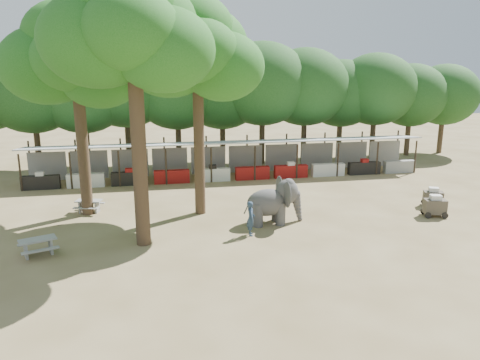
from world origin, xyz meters
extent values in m
plane|color=brown|center=(0.00, 0.00, 0.00)|extent=(100.00, 100.00, 0.00)
cube|color=#AFB2B7|center=(0.00, 14.00, 2.50)|extent=(28.00, 2.99, 0.39)
cylinder|color=#2D2319|center=(-12.60, 12.65, 1.20)|extent=(0.12, 0.12, 2.40)
cylinder|color=#2D2319|center=(-12.60, 15.35, 1.40)|extent=(0.12, 0.12, 2.80)
cube|color=black|center=(-12.60, 12.90, 0.45)|extent=(2.38, 0.50, 0.90)
cube|color=gray|center=(-12.60, 15.30, 1.00)|extent=(2.52, 0.12, 2.00)
cylinder|color=#2D2319|center=(-9.80, 12.65, 1.20)|extent=(0.12, 0.12, 2.40)
cylinder|color=#2D2319|center=(-9.80, 15.35, 1.40)|extent=(0.12, 0.12, 2.80)
cube|color=silver|center=(-9.80, 12.90, 0.45)|extent=(2.38, 0.50, 0.90)
cube|color=gray|center=(-9.80, 15.30, 1.00)|extent=(2.52, 0.12, 2.00)
cylinder|color=#2D2319|center=(-7.00, 12.65, 1.20)|extent=(0.12, 0.12, 2.40)
cylinder|color=#2D2319|center=(-7.00, 15.35, 1.40)|extent=(0.12, 0.12, 2.80)
cube|color=black|center=(-7.00, 12.90, 0.45)|extent=(2.38, 0.50, 0.90)
cube|color=gray|center=(-7.00, 15.30, 1.00)|extent=(2.52, 0.12, 2.00)
cylinder|color=#2D2319|center=(-4.20, 12.65, 1.20)|extent=(0.12, 0.12, 2.40)
cylinder|color=#2D2319|center=(-4.20, 15.35, 1.40)|extent=(0.12, 0.12, 2.80)
cube|color=maroon|center=(-4.20, 12.90, 0.45)|extent=(2.38, 0.50, 0.90)
cube|color=gray|center=(-4.20, 15.30, 1.00)|extent=(2.52, 0.12, 2.00)
cylinder|color=#2D2319|center=(-1.40, 12.65, 1.20)|extent=(0.12, 0.12, 2.40)
cylinder|color=#2D2319|center=(-1.40, 15.35, 1.40)|extent=(0.12, 0.12, 2.80)
cube|color=silver|center=(-1.40, 12.90, 0.45)|extent=(2.38, 0.50, 0.90)
cube|color=gray|center=(-1.40, 15.30, 1.00)|extent=(2.52, 0.12, 2.00)
cylinder|color=#2D2319|center=(1.40, 12.65, 1.20)|extent=(0.12, 0.12, 2.40)
cylinder|color=#2D2319|center=(1.40, 15.35, 1.40)|extent=(0.12, 0.12, 2.80)
cube|color=maroon|center=(1.40, 12.90, 0.45)|extent=(2.38, 0.50, 0.90)
cube|color=gray|center=(1.40, 15.30, 1.00)|extent=(2.52, 0.12, 2.00)
cylinder|color=#2D2319|center=(4.20, 12.65, 1.20)|extent=(0.12, 0.12, 2.40)
cylinder|color=#2D2319|center=(4.20, 15.35, 1.40)|extent=(0.12, 0.12, 2.80)
cube|color=maroon|center=(4.20, 12.90, 0.45)|extent=(2.38, 0.50, 0.90)
cube|color=gray|center=(4.20, 15.30, 1.00)|extent=(2.52, 0.12, 2.00)
cylinder|color=#2D2319|center=(7.00, 12.65, 1.20)|extent=(0.12, 0.12, 2.40)
cylinder|color=#2D2319|center=(7.00, 15.35, 1.40)|extent=(0.12, 0.12, 2.80)
cube|color=silver|center=(7.00, 12.90, 0.45)|extent=(2.38, 0.50, 0.90)
cube|color=gray|center=(7.00, 15.30, 1.00)|extent=(2.52, 0.12, 2.00)
cylinder|color=#2D2319|center=(9.80, 12.65, 1.20)|extent=(0.12, 0.12, 2.40)
cylinder|color=#2D2319|center=(9.80, 15.35, 1.40)|extent=(0.12, 0.12, 2.80)
cube|color=black|center=(9.80, 12.90, 0.45)|extent=(2.38, 0.50, 0.90)
cube|color=gray|center=(9.80, 15.30, 1.00)|extent=(2.52, 0.12, 2.00)
cylinder|color=#2D2319|center=(12.60, 12.65, 1.20)|extent=(0.12, 0.12, 2.40)
cylinder|color=#2D2319|center=(12.60, 15.35, 1.40)|extent=(0.12, 0.12, 2.80)
cube|color=gray|center=(12.60, 12.90, 0.45)|extent=(2.38, 0.50, 0.90)
cube|color=gray|center=(12.60, 15.30, 1.00)|extent=(2.52, 0.12, 2.00)
cylinder|color=#332316|center=(-9.00, 7.00, 4.60)|extent=(0.60, 0.60, 9.20)
cone|color=#332316|center=(-9.00, 7.00, 9.20)|extent=(0.57, 0.57, 2.88)
ellipsoid|color=#145213|center=(-10.40, 7.30, 7.82)|extent=(4.80, 4.80, 3.94)
ellipsoid|color=#145213|center=(-7.80, 6.40, 7.42)|extent=(4.20, 4.20, 3.44)
ellipsoid|color=#145213|center=(-8.80, 8.10, 8.42)|extent=(5.20, 5.20, 4.26)
ellipsoid|color=#145213|center=(-9.00, 5.70, 8.12)|extent=(3.80, 3.80, 3.12)
ellipsoid|color=#145213|center=(-9.30, 7.20, 9.22)|extent=(4.40, 4.40, 3.61)
cylinder|color=#332316|center=(-6.00, 2.00, 5.20)|extent=(0.64, 0.64, 10.40)
ellipsoid|color=#145213|center=(-7.40, 2.30, 8.84)|extent=(4.80, 4.80, 3.94)
ellipsoid|color=#145213|center=(-4.80, 1.40, 8.44)|extent=(4.20, 4.20, 3.44)
ellipsoid|color=#145213|center=(-5.80, 3.10, 9.44)|extent=(5.20, 5.20, 4.26)
ellipsoid|color=#145213|center=(-6.00, 0.70, 9.14)|extent=(3.80, 3.80, 3.12)
ellipsoid|color=#145213|center=(-6.30, 2.20, 10.24)|extent=(4.40, 4.40, 3.61)
cylinder|color=#332316|center=(-3.00, 6.00, 4.80)|extent=(0.56, 0.56, 9.60)
cone|color=#332316|center=(-3.00, 6.00, 9.60)|extent=(0.53, 0.53, 3.00)
ellipsoid|color=#145213|center=(-4.40, 6.30, 8.16)|extent=(4.80, 4.80, 3.94)
ellipsoid|color=#145213|center=(-1.80, 5.40, 7.76)|extent=(4.20, 4.20, 3.44)
ellipsoid|color=#145213|center=(-2.80, 7.10, 8.76)|extent=(5.20, 5.20, 4.26)
ellipsoid|color=#145213|center=(-3.00, 4.70, 8.46)|extent=(3.80, 3.80, 3.12)
ellipsoid|color=#145213|center=(-3.30, 6.20, 9.56)|extent=(4.40, 4.40, 3.61)
cylinder|color=#332316|center=(-13.33, 19.00, 1.87)|extent=(0.44, 0.44, 3.74)
ellipsoid|color=#113811|center=(-13.33, 19.00, 5.53)|extent=(6.46, 5.95, 5.61)
cylinder|color=#332316|center=(-10.00, 19.00, 1.87)|extent=(0.44, 0.44, 3.74)
ellipsoid|color=#113811|center=(-10.00, 19.00, 5.53)|extent=(6.46, 5.95, 5.61)
cylinder|color=#332316|center=(-6.67, 19.00, 1.87)|extent=(0.44, 0.44, 3.74)
ellipsoid|color=#113811|center=(-6.67, 19.00, 5.53)|extent=(6.46, 5.95, 5.61)
cylinder|color=#332316|center=(-3.33, 19.00, 1.87)|extent=(0.44, 0.44, 3.74)
ellipsoid|color=#113811|center=(-3.33, 19.00, 5.53)|extent=(6.46, 5.95, 5.61)
cylinder|color=#332316|center=(0.00, 19.00, 1.87)|extent=(0.44, 0.44, 3.74)
ellipsoid|color=#113811|center=(0.00, 19.00, 5.53)|extent=(6.46, 5.95, 5.61)
cylinder|color=#332316|center=(3.33, 19.00, 1.87)|extent=(0.44, 0.44, 3.74)
ellipsoid|color=#113811|center=(3.33, 19.00, 5.53)|extent=(6.46, 5.95, 5.61)
cylinder|color=#332316|center=(6.67, 19.00, 1.87)|extent=(0.44, 0.44, 3.74)
ellipsoid|color=#113811|center=(6.67, 19.00, 5.53)|extent=(6.46, 5.95, 5.61)
cylinder|color=#332316|center=(10.00, 19.00, 1.87)|extent=(0.44, 0.44, 3.74)
ellipsoid|color=#113811|center=(10.00, 19.00, 5.53)|extent=(6.46, 5.95, 5.61)
cylinder|color=#332316|center=(13.33, 19.00, 1.87)|extent=(0.44, 0.44, 3.74)
ellipsoid|color=#113811|center=(13.33, 19.00, 5.53)|extent=(6.46, 5.95, 5.61)
cylinder|color=#332316|center=(16.67, 19.00, 1.87)|extent=(0.44, 0.44, 3.74)
ellipsoid|color=#113811|center=(16.67, 19.00, 5.53)|extent=(6.46, 5.95, 5.61)
cylinder|color=#332316|center=(20.00, 19.00, 1.87)|extent=(0.44, 0.44, 3.74)
ellipsoid|color=#113811|center=(20.00, 19.00, 5.53)|extent=(6.46, 5.95, 5.61)
ellipsoid|color=#3E3C3C|center=(0.15, 3.63, 1.11)|extent=(2.19, 1.35, 1.38)
cylinder|color=#3E3C3C|center=(-0.41, 3.28, 0.58)|extent=(0.52, 0.52, 1.16)
cylinder|color=#3E3C3C|center=(-0.45, 3.93, 0.58)|extent=(0.52, 0.52, 1.16)
cylinder|color=#3E3C3C|center=(0.76, 3.34, 0.58)|extent=(0.52, 0.52, 1.16)
cylinder|color=#3E3C3C|center=(0.72, 3.99, 0.58)|extent=(0.52, 0.52, 1.16)
ellipsoid|color=#3E3C3C|center=(1.16, 3.69, 1.61)|extent=(1.23, 1.01, 1.28)
ellipsoid|color=#3E3C3C|center=(1.00, 3.05, 1.64)|extent=(0.25, 1.06, 1.31)
ellipsoid|color=#3E3C3C|center=(0.94, 4.30, 1.64)|extent=(0.25, 1.06, 1.31)
cone|color=#3E3C3C|center=(1.79, 3.72, 0.72)|extent=(0.55, 0.55, 1.44)
imported|color=#26384C|center=(-1.03, 2.19, 0.83)|extent=(0.46, 0.63, 1.66)
cube|color=gray|center=(-10.37, 1.51, 0.71)|extent=(1.63, 1.18, 0.06)
cube|color=gray|center=(-10.82, 1.33, 0.34)|extent=(0.31, 0.59, 0.69)
cube|color=gray|center=(-9.91, 1.69, 0.34)|extent=(0.31, 0.59, 0.69)
cube|color=gray|center=(-10.17, 1.01, 0.41)|extent=(1.46, 0.77, 0.05)
cube|color=gray|center=(-10.56, 2.01, 0.41)|extent=(1.46, 0.77, 0.05)
cube|color=gray|center=(-8.95, 7.29, 0.66)|extent=(1.48, 0.95, 0.05)
cube|color=gray|center=(-9.40, 7.40, 0.32)|extent=(0.22, 0.55, 0.64)
cube|color=gray|center=(-8.51, 7.18, 0.32)|extent=(0.22, 0.55, 0.64)
cube|color=gray|center=(-9.08, 6.80, 0.38)|extent=(1.38, 0.56, 0.05)
cube|color=gray|center=(-8.83, 7.77, 0.38)|extent=(1.38, 0.56, 0.05)
cube|color=#3C3429|center=(9.15, 3.06, 0.55)|extent=(1.22, 0.89, 0.77)
cylinder|color=black|center=(8.64, 2.81, 0.16)|extent=(0.34, 0.14, 0.33)
cylinder|color=black|center=(9.50, 2.61, 0.16)|extent=(0.34, 0.14, 0.33)
cylinder|color=black|center=(8.81, 3.51, 0.16)|extent=(0.34, 0.14, 0.33)
cylinder|color=black|center=(9.66, 3.31, 0.16)|extent=(0.34, 0.14, 0.33)
cube|color=silver|center=(9.15, 3.06, 1.04)|extent=(0.63, 0.55, 0.27)
cube|color=#3C3429|center=(10.10, 4.70, 0.52)|extent=(1.20, 0.98, 0.72)
cylinder|color=black|center=(9.59, 4.55, 0.16)|extent=(0.31, 0.18, 0.31)
cylinder|color=black|center=(10.35, 4.22, 0.16)|extent=(0.31, 0.18, 0.31)
cylinder|color=black|center=(9.86, 5.18, 0.16)|extent=(0.31, 0.18, 0.31)
cylinder|color=black|center=(10.62, 4.85, 0.16)|extent=(0.31, 0.18, 0.31)
cube|color=silver|center=(10.10, 4.70, 0.98)|extent=(0.64, 0.59, 0.26)
camera|label=1|loc=(-5.47, -18.24, 7.90)|focal=35.00mm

